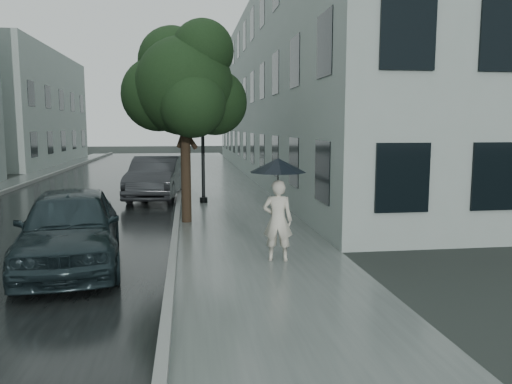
{
  "coord_description": "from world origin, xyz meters",
  "views": [
    {
      "loc": [
        -1.26,
        -8.59,
        2.7
      ],
      "look_at": [
        0.19,
        1.87,
        1.3
      ],
      "focal_mm": 35.0,
      "sensor_mm": 36.0,
      "label": 1
    }
  ],
  "objects": [
    {
      "name": "ground",
      "position": [
        0.0,
        0.0,
        0.0
      ],
      "size": [
        120.0,
        120.0,
        0.0
      ],
      "primitive_type": "plane",
      "color": "black",
      "rests_on": "ground"
    },
    {
      "name": "sidewalk",
      "position": [
        0.25,
        12.0,
        0.0
      ],
      "size": [
        3.5,
        60.0,
        0.01
      ],
      "primitive_type": "cube",
      "color": "slate",
      "rests_on": "ground"
    },
    {
      "name": "kerb_near",
      "position": [
        -1.57,
        12.0,
        0.07
      ],
      "size": [
        0.15,
        60.0,
        0.15
      ],
      "primitive_type": "cube",
      "color": "slate",
      "rests_on": "ground"
    },
    {
      "name": "asphalt_road",
      "position": [
        -5.08,
        12.0,
        0.0
      ],
      "size": [
        6.85,
        60.0,
        0.0
      ],
      "primitive_type": "cube",
      "color": "black",
      "rests_on": "ground"
    },
    {
      "name": "kerb_far",
      "position": [
        -8.57,
        12.0,
        0.07
      ],
      "size": [
        0.15,
        60.0,
        0.15
      ],
      "primitive_type": "cube",
      "color": "slate",
      "rests_on": "ground"
    },
    {
      "name": "building_near",
      "position": [
        5.47,
        19.5,
        4.5
      ],
      "size": [
        7.02,
        36.0,
        9.0
      ],
      "color": "#8C9995",
      "rests_on": "ground"
    },
    {
      "name": "building_far_b",
      "position": [
        -13.77,
        30.0,
        4.0
      ],
      "size": [
        7.02,
        18.0,
        8.0
      ],
      "color": "#8C9995",
      "rests_on": "ground"
    },
    {
      "name": "pedestrian",
      "position": [
        0.52,
        1.07,
        0.83
      ],
      "size": [
        0.67,
        0.52,
        1.64
      ],
      "primitive_type": "imported",
      "rotation": [
        0.0,
        0.0,
        2.91
      ],
      "color": "beige",
      "rests_on": "sidewalk"
    },
    {
      "name": "umbrella",
      "position": [
        0.52,
        1.07,
        1.93
      ],
      "size": [
        1.22,
        1.22,
        1.18
      ],
      "rotation": [
        0.0,
        0.0,
        -0.07
      ],
      "color": "black",
      "rests_on": "ground"
    },
    {
      "name": "street_tree",
      "position": [
        -1.3,
        5.56,
        3.82
      ],
      "size": [
        3.53,
        3.21,
        5.55
      ],
      "color": "#332619",
      "rests_on": "ground"
    },
    {
      "name": "lamp_post",
      "position": [
        -0.84,
        8.97,
        3.23
      ],
      "size": [
        0.83,
        0.43,
        5.69
      ],
      "rotation": [
        0.0,
        0.0,
        0.23
      ],
      "color": "black",
      "rests_on": "ground"
    },
    {
      "name": "car_near",
      "position": [
        -3.5,
        1.21,
        0.77
      ],
      "size": [
        2.4,
        4.69,
        1.53
      ],
      "primitive_type": "imported",
      "rotation": [
        0.0,
        0.0,
        0.14
      ],
      "color": "black",
      "rests_on": "ground"
    },
    {
      "name": "car_far",
      "position": [
        -2.43,
        10.39,
        0.79
      ],
      "size": [
        2.11,
        4.87,
        1.56
      ],
      "primitive_type": "imported",
      "rotation": [
        0.0,
        0.0,
        -0.1
      ],
      "color": "#25282B",
      "rests_on": "ground"
    }
  ]
}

